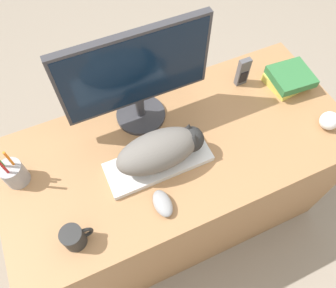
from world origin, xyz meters
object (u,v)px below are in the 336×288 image
coffee_mug (74,237)px  baseball (329,121)px  phone (243,72)px  monitor (136,75)px  cat (162,149)px  keyboard (158,162)px  book_stack (289,78)px  pen_cup (14,173)px  computer_mouse (163,203)px

coffee_mug → baseball: coffee_mug is taller
phone → coffee_mug: bearing=-155.9°
monitor → coffee_mug: (-0.40, -0.40, -0.21)m
cat → monitor: monitor is taller
cat → keyboard: bearing=180.0°
book_stack → cat: bearing=-168.7°
keyboard → baseball: size_ratio=5.35×
pen_cup → book_stack: pen_cup is taller
keyboard → pen_cup: (-0.51, 0.16, 0.04)m
coffee_mug → keyboard: bearing=23.4°
keyboard → coffee_mug: size_ratio=3.87×
computer_mouse → pen_cup: 0.56m
cat → baseball: (0.69, -0.12, -0.06)m
baseball → cat: bearing=169.8°
keyboard → computer_mouse: 0.17m
baseball → phone: size_ratio=0.55×
pen_cup → baseball: bearing=-12.9°
monitor → pen_cup: 0.58m
phone → book_stack: (0.19, -0.10, -0.03)m
baseball → coffee_mug: bearing=-178.0°
monitor → baseball: 0.81m
computer_mouse → pen_cup: size_ratio=0.47×
coffee_mug → pen_cup: bearing=113.4°
cat → pen_cup: size_ratio=1.49×
book_stack → phone: bearing=153.4°
pen_cup → phone: bearing=4.3°
phone → book_stack: bearing=-26.6°
coffee_mug → phone: 0.96m
monitor → coffee_mug: bearing=-134.5°
cat → monitor: bearing=88.4°
pen_cup → baseball: 1.25m
phone → baseball: bearing=-60.3°
cat → baseball: bearing=-10.2°
keyboard → phone: (0.51, 0.23, 0.06)m
coffee_mug → monitor: bearing=45.5°
coffee_mug → book_stack: (1.07, 0.30, -0.01)m
monitor → pen_cup: (-0.53, -0.09, -0.20)m
pen_cup → book_stack: bearing=-0.9°
computer_mouse → phone: (0.56, 0.40, 0.05)m
computer_mouse → pen_cup: pen_cup is taller
computer_mouse → baseball: (0.76, 0.04, 0.02)m
keyboard → baseball: baseball is taller
computer_mouse → baseball: baseball is taller
cat → monitor: size_ratio=0.60×
cat → computer_mouse: (-0.07, -0.16, -0.08)m
computer_mouse → coffee_mug: size_ratio=1.02×
pen_cup → monitor: bearing=9.2°
coffee_mug → baseball: bearing=2.0°
monitor → book_stack: bearing=-8.9°
keyboard → computer_mouse: computer_mouse is taller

